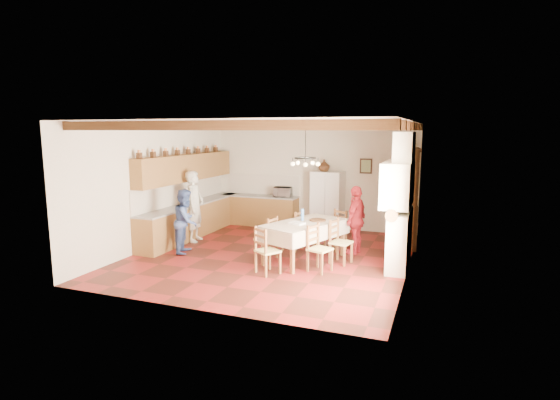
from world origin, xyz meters
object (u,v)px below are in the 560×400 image
object	(u,v)px
hutch	(406,197)
person_woman_red	(356,220)
chair_left_far	(293,230)
dining_table	(305,226)
chair_end_near	(268,250)
chair_end_far	(335,230)
refrigerator	(328,201)
chair_right_far	(341,242)
chair_right_near	(320,248)
microwave	(283,192)
person_man	(195,206)
person_woman_blue	(186,221)
chair_left_near	(266,238)

from	to	relation	value
hutch	person_woman_red	distance (m)	1.61
chair_left_far	person_woman_red	xyz separation A→B (m)	(1.47, 0.21, 0.31)
dining_table	chair_end_near	bearing A→B (deg)	-110.91
chair_end_near	chair_end_far	size ratio (longest dim) A/B	1.00
refrigerator	chair_right_far	bearing A→B (deg)	-66.66
chair_right_far	person_woman_red	size ratio (longest dim) A/B	0.61
chair_right_near	chair_end_near	distance (m)	1.06
microwave	chair_left_far	bearing A→B (deg)	-71.93
person_man	chair_right_near	bearing A→B (deg)	-120.15
chair_end_near	person_woman_blue	distance (m)	2.49
chair_end_far	person_woman_blue	world-z (taller)	person_woman_blue
hutch	chair_right_far	xyz separation A→B (m)	(-1.14, -2.08, -0.72)
refrigerator	chair_left_near	world-z (taller)	refrigerator
chair_end_near	person_woman_red	distance (m)	2.49
person_man	person_woman_blue	distance (m)	1.08
chair_left_far	person_woman_blue	bearing A→B (deg)	-55.08
person_woman_red	microwave	distance (m)	3.30
person_woman_red	microwave	world-z (taller)	person_woman_red
dining_table	microwave	world-z (taller)	microwave
chair_right_far	chair_end_far	distance (m)	1.06
hutch	microwave	world-z (taller)	hutch
person_man	microwave	distance (m)	2.83
refrigerator	person_woman_red	distance (m)	2.41
hutch	chair_end_far	distance (m)	1.98
refrigerator	chair_left_far	size ratio (longest dim) A/B	1.76
refrigerator	chair_right_near	bearing A→B (deg)	-74.25
chair_right_near	person_woman_blue	xyz separation A→B (m)	(-3.30, 0.27, 0.27)
person_woman_red	chair_right_far	bearing A→B (deg)	1.55
chair_left_near	dining_table	bearing A→B (deg)	113.57
chair_end_far	person_man	world-z (taller)	person_man
dining_table	chair_right_far	world-z (taller)	chair_right_far
person_woman_blue	person_man	bearing A→B (deg)	3.93
refrigerator	chair_right_near	size ratio (longest dim) A/B	1.76
chair_left_near	chair_end_near	size ratio (longest dim) A/B	1.00
microwave	chair_right_far	bearing A→B (deg)	-58.20
chair_left_near	chair_end_near	world-z (taller)	same
dining_table	person_woman_red	distance (m)	1.34
person_woman_red	microwave	size ratio (longest dim) A/B	3.09
chair_left_near	person_woman_red	xyz separation A→B (m)	(1.78, 1.14, 0.31)
person_man	person_woman_red	distance (m)	4.10
chair_left_near	chair_left_far	world-z (taller)	same
dining_table	person_man	world-z (taller)	person_man
person_man	refrigerator	bearing A→B (deg)	-61.47
chair_left_far	person_woman_blue	xyz separation A→B (m)	(-2.25, -1.10, 0.27)
hutch	dining_table	distance (m)	2.92
chair_right_near	chair_end_near	world-z (taller)	same
chair_left_far	chair_right_far	size ratio (longest dim) A/B	1.00
microwave	person_woman_red	bearing A→B (deg)	-46.44
chair_right_far	person_man	size ratio (longest dim) A/B	0.53
chair_right_far	microwave	distance (m)	3.86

